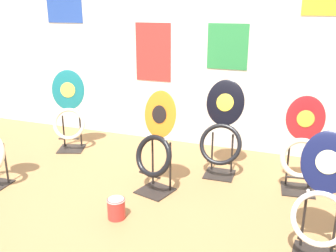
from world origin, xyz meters
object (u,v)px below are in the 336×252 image
paint_can (116,208)px  toilet_seat_display_crimson_swirl (302,151)px  toilet_seat_display_orange_sun (155,148)px  toilet_seat_display_navy_moon (322,200)px  toilet_seat_display_teal_sax (69,114)px  toilet_seat_display_jazz_black (222,133)px

paint_can → toilet_seat_display_crimson_swirl: bearing=36.8°
toilet_seat_display_orange_sun → toilet_seat_display_navy_moon: toilet_seat_display_orange_sun is taller
toilet_seat_display_orange_sun → paint_can: toilet_seat_display_orange_sun is taller
toilet_seat_display_navy_moon → toilet_seat_display_teal_sax: 2.83m
toilet_seat_display_navy_moon → toilet_seat_display_teal_sax: bearing=158.3°
toilet_seat_display_jazz_black → toilet_seat_display_navy_moon: toilet_seat_display_jazz_black is taller
toilet_seat_display_jazz_black → paint_can: (-0.57, -1.08, -0.33)m
toilet_seat_display_orange_sun → toilet_seat_display_teal_sax: toilet_seat_display_teal_sax is taller
toilet_seat_display_orange_sun → toilet_seat_display_navy_moon: (1.33, -0.44, -0.00)m
toilet_seat_display_crimson_swirl → toilet_seat_display_teal_sax: toilet_seat_display_teal_sax is taller
toilet_seat_display_crimson_swirl → toilet_seat_display_jazz_black: size_ratio=0.95×
toilet_seat_display_orange_sun → paint_can: bearing=-102.8°
toilet_seat_display_teal_sax → paint_can: bearing=-43.4°
paint_can → toilet_seat_display_jazz_black: bearing=62.2°
paint_can → toilet_seat_display_orange_sun: bearing=77.2°
toilet_seat_display_crimson_swirl → toilet_seat_display_teal_sax: size_ratio=0.95×
toilet_seat_display_orange_sun → toilet_seat_display_teal_sax: bearing=155.1°
toilet_seat_display_navy_moon → paint_can: toilet_seat_display_navy_moon is taller
toilet_seat_display_jazz_black → paint_can: 1.26m
toilet_seat_display_crimson_swirl → paint_can: 1.65m
toilet_seat_display_teal_sax → toilet_seat_display_jazz_black: bearing=-1.4°
toilet_seat_display_orange_sun → toilet_seat_display_crimson_swirl: size_ratio=1.04×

